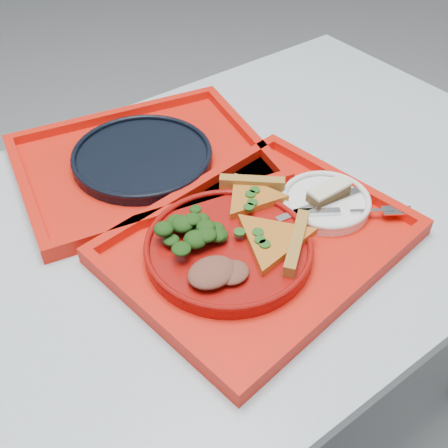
{
  "coord_description": "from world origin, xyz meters",
  "views": [
    {
      "loc": [
        -0.28,
        -0.58,
        1.39
      ],
      "look_at": [
        0.11,
        -0.06,
        0.78
      ],
      "focal_mm": 45.0,
      "sensor_mm": 36.0,
      "label": 1
    }
  ],
  "objects_px": {
    "tray_main": "(259,245)",
    "navy_plate": "(142,158)",
    "tray_far": "(143,164)",
    "dessert_bar": "(329,192)",
    "dinner_plate": "(228,249)"
  },
  "relations": [
    {
      "from": "tray_main",
      "to": "tray_far",
      "type": "height_order",
      "value": "same"
    },
    {
      "from": "tray_main",
      "to": "tray_far",
      "type": "distance_m",
      "value": 0.3
    },
    {
      "from": "tray_far",
      "to": "navy_plate",
      "type": "relative_size",
      "value": 1.73
    },
    {
      "from": "tray_main",
      "to": "navy_plate",
      "type": "height_order",
      "value": "navy_plate"
    },
    {
      "from": "dinner_plate",
      "to": "tray_far",
      "type": "bearing_deg",
      "value": 86.49
    },
    {
      "from": "dinner_plate",
      "to": "navy_plate",
      "type": "relative_size",
      "value": 1.0
    },
    {
      "from": "tray_main",
      "to": "navy_plate",
      "type": "xyz_separation_m",
      "value": [
        -0.04,
        0.3,
        0.01
      ]
    },
    {
      "from": "tray_far",
      "to": "dessert_bar",
      "type": "bearing_deg",
      "value": -45.4
    },
    {
      "from": "tray_far",
      "to": "navy_plate",
      "type": "bearing_deg",
      "value": 0.0
    },
    {
      "from": "tray_far",
      "to": "dinner_plate",
      "type": "xyz_separation_m",
      "value": [
        -0.02,
        -0.29,
        0.02
      ]
    },
    {
      "from": "dinner_plate",
      "to": "navy_plate",
      "type": "distance_m",
      "value": 0.29
    },
    {
      "from": "navy_plate",
      "to": "dessert_bar",
      "type": "relative_size",
      "value": 3.39
    },
    {
      "from": "dinner_plate",
      "to": "dessert_bar",
      "type": "height_order",
      "value": "dessert_bar"
    },
    {
      "from": "dessert_bar",
      "to": "tray_main",
      "type": "bearing_deg",
      "value": -178.32
    },
    {
      "from": "dinner_plate",
      "to": "dessert_bar",
      "type": "xyz_separation_m",
      "value": [
        0.21,
        -0.01,
        0.02
      ]
    }
  ]
}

